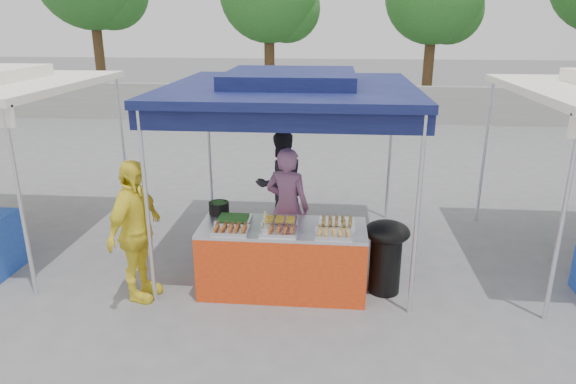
# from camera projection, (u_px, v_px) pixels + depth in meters

# --- Properties ---
(ground_plane) EXTENTS (80.00, 80.00, 0.00)m
(ground_plane) POSITION_uv_depth(u_px,v_px,m) (284.00, 285.00, 6.50)
(ground_plane) COLOR slate
(back_wall) EXTENTS (40.00, 0.25, 1.20)m
(back_wall) POSITION_uv_depth(u_px,v_px,m) (317.00, 104.00, 16.69)
(back_wall) COLOR gray
(back_wall) RESTS_ON ground_plane
(main_canopy) EXTENTS (3.20, 3.20, 2.57)m
(main_canopy) POSITION_uv_depth(u_px,v_px,m) (291.00, 87.00, 6.66)
(main_canopy) COLOR silver
(main_canopy) RESTS_ON ground_plane
(vendor_table) EXTENTS (2.00, 0.80, 0.85)m
(vendor_table) POSITION_uv_depth(u_px,v_px,m) (283.00, 258.00, 6.27)
(vendor_table) COLOR red
(vendor_table) RESTS_ON ground_plane
(food_tray_fl) EXTENTS (0.42, 0.30, 0.07)m
(food_tray_fl) POSITION_uv_depth(u_px,v_px,m) (231.00, 230.00, 5.95)
(food_tray_fl) COLOR white
(food_tray_fl) RESTS_ON vendor_table
(food_tray_fm) EXTENTS (0.42, 0.30, 0.07)m
(food_tray_fm) POSITION_uv_depth(u_px,v_px,m) (278.00, 231.00, 5.92)
(food_tray_fm) COLOR white
(food_tray_fm) RESTS_ON vendor_table
(food_tray_fr) EXTENTS (0.42, 0.30, 0.07)m
(food_tray_fr) POSITION_uv_depth(u_px,v_px,m) (333.00, 233.00, 5.85)
(food_tray_fr) COLOR white
(food_tray_fr) RESTS_ON vendor_table
(food_tray_bl) EXTENTS (0.42, 0.30, 0.07)m
(food_tray_bl) POSITION_uv_depth(u_px,v_px,m) (234.00, 219.00, 6.26)
(food_tray_bl) COLOR white
(food_tray_bl) RESTS_ON vendor_table
(food_tray_bm) EXTENTS (0.42, 0.30, 0.07)m
(food_tray_bm) POSITION_uv_depth(u_px,v_px,m) (280.00, 220.00, 6.23)
(food_tray_bm) COLOR white
(food_tray_bm) RESTS_ON vendor_table
(food_tray_br) EXTENTS (0.42, 0.30, 0.07)m
(food_tray_br) POSITION_uv_depth(u_px,v_px,m) (337.00, 223.00, 6.16)
(food_tray_br) COLOR white
(food_tray_br) RESTS_ON vendor_table
(cooking_pot) EXTENTS (0.26, 0.26, 0.15)m
(cooking_pot) POSITION_uv_depth(u_px,v_px,m) (219.00, 208.00, 6.53)
(cooking_pot) COLOR black
(cooking_pot) RESTS_ON vendor_table
(skewer_cup) EXTENTS (0.09, 0.09, 0.11)m
(skewer_cup) POSITION_uv_depth(u_px,v_px,m) (265.00, 232.00, 5.84)
(skewer_cup) COLOR silver
(skewer_cup) RESTS_ON vendor_table
(wok_burner) EXTENTS (0.55, 0.55, 0.92)m
(wok_burner) POSITION_uv_depth(u_px,v_px,m) (386.00, 251.00, 6.20)
(wok_burner) COLOR black
(wok_burner) RESTS_ON ground_plane
(crate_left) EXTENTS (0.52, 0.37, 0.31)m
(crate_left) POSITION_uv_depth(u_px,v_px,m) (252.00, 254.00, 7.02)
(crate_left) COLOR #1734BC
(crate_left) RESTS_ON ground_plane
(crate_right) EXTENTS (0.50, 0.35, 0.30)m
(crate_right) POSITION_uv_depth(u_px,v_px,m) (316.00, 261.00, 6.83)
(crate_right) COLOR #1734BC
(crate_right) RESTS_ON ground_plane
(crate_stacked) EXTENTS (0.49, 0.34, 0.29)m
(crate_stacked) POSITION_uv_depth(u_px,v_px,m) (316.00, 240.00, 6.74)
(crate_stacked) COLOR #1734BC
(crate_stacked) RESTS_ON crate_right
(vendor_woman) EXTENTS (0.68, 0.53, 1.64)m
(vendor_woman) POSITION_uv_depth(u_px,v_px,m) (287.00, 207.00, 6.86)
(vendor_woman) COLOR #9F658E
(vendor_woman) RESTS_ON ground_plane
(helper_man) EXTENTS (1.00, 0.94, 1.63)m
(helper_man) POSITION_uv_depth(u_px,v_px,m) (280.00, 184.00, 7.85)
(helper_man) COLOR #222228
(helper_man) RESTS_ON ground_plane
(customer_person) EXTENTS (0.61, 1.07, 1.71)m
(customer_person) POSITION_uv_depth(u_px,v_px,m) (136.00, 232.00, 5.97)
(customer_person) COLOR yellow
(customer_person) RESTS_ON ground_plane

